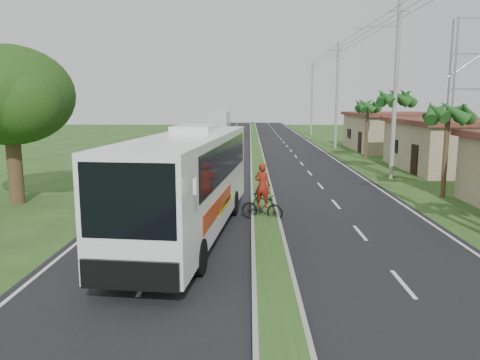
{
  "coord_description": "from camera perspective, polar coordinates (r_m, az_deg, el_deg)",
  "views": [
    {
      "loc": [
        -0.67,
        -12.11,
        4.89
      ],
      "look_at": [
        -1.05,
        6.34,
        1.8
      ],
      "focal_mm": 35.0,
      "sensor_mm": 36.0,
      "label": 1
    }
  ],
  "objects": [
    {
      "name": "ground",
      "position": [
        13.07,
        4.14,
        -12.48
      ],
      "size": [
        180.0,
        180.0,
        0.0
      ],
      "primitive_type": "plane",
      "color": "#254419",
      "rests_on": "ground"
    },
    {
      "name": "road_asphalt",
      "position": [
        32.48,
        2.35,
        0.85
      ],
      "size": [
        14.0,
        160.0,
        0.02
      ],
      "primitive_type": "cube",
      "color": "black",
      "rests_on": "ground"
    },
    {
      "name": "median_strip",
      "position": [
        32.47,
        2.35,
        1.02
      ],
      "size": [
        1.2,
        160.0,
        0.18
      ],
      "color": "gray",
      "rests_on": "ground"
    },
    {
      "name": "lane_edge_left",
      "position": [
        33.03,
        -9.35,
        0.86
      ],
      "size": [
        0.12,
        160.0,
        0.01
      ],
      "primitive_type": "cube",
      "color": "silver",
      "rests_on": "ground"
    },
    {
      "name": "lane_edge_right",
      "position": [
        33.3,
        13.95,
        0.78
      ],
      "size": [
        0.12,
        160.0,
        0.01
      ],
      "primitive_type": "cube",
      "color": "silver",
      "rests_on": "ground"
    },
    {
      "name": "shop_mid",
      "position": [
        37.25,
        24.43,
        3.98
      ],
      "size": [
        7.6,
        10.6,
        3.67
      ],
      "color": "#9B8469",
      "rests_on": "ground"
    },
    {
      "name": "shop_far",
      "position": [
        50.38,
        18.2,
        5.66
      ],
      "size": [
        8.6,
        11.6,
        3.82
      ],
      "color": "#9B8469",
      "rests_on": "ground"
    },
    {
      "name": "palm_verge_b",
      "position": [
        26.13,
        24.07,
        7.52
      ],
      "size": [
        2.4,
        2.4,
        5.05
      ],
      "color": "#473321",
      "rests_on": "ground"
    },
    {
      "name": "palm_verge_c",
      "position": [
        32.52,
        18.37,
        9.44
      ],
      "size": [
        2.4,
        2.4,
        5.85
      ],
      "color": "#473321",
      "rests_on": "ground"
    },
    {
      "name": "palm_verge_d",
      "position": [
        41.33,
        15.32,
        8.7
      ],
      "size": [
        2.4,
        2.4,
        5.25
      ],
      "color": "#473321",
      "rests_on": "ground"
    },
    {
      "name": "shade_tree",
      "position": [
        24.91,
        -26.5,
        8.84
      ],
      "size": [
        6.3,
        6.0,
        7.54
      ],
      "color": "#473321",
      "rests_on": "ground"
    },
    {
      "name": "utility_pole_b",
      "position": [
        31.5,
        18.44,
        11.51
      ],
      "size": [
        3.2,
        0.28,
        12.0
      ],
      "color": "gray",
      "rests_on": "ground"
    },
    {
      "name": "utility_pole_c",
      "position": [
        50.95,
        11.74,
        10.19
      ],
      "size": [
        1.6,
        0.28,
        11.0
      ],
      "color": "gray",
      "rests_on": "ground"
    },
    {
      "name": "utility_pole_d",
      "position": [
        70.71,
        8.76,
        9.82
      ],
      "size": [
        1.6,
        0.28,
        10.5
      ],
      "color": "gray",
      "rests_on": "ground"
    },
    {
      "name": "coach_bus_main",
      "position": [
        17.11,
        -6.19,
        0.42
      ],
      "size": [
        3.83,
        12.59,
        4.01
      ],
      "rotation": [
        0.0,
        0.0,
        -0.1
      ],
      "color": "white",
      "rests_on": "ground"
    },
    {
      "name": "coach_bus_far",
      "position": [
        71.56,
        -2.47,
        7.17
      ],
      "size": [
        2.69,
        12.07,
        3.51
      ],
      "rotation": [
        0.0,
        0.0,
        -0.0
      ],
      "color": "silver",
      "rests_on": "ground"
    },
    {
      "name": "motorcyclist",
      "position": [
        19.45,
        2.73,
        -2.42
      ],
      "size": [
        1.9,
        1.19,
        2.42
      ],
      "rotation": [
        0.0,
        0.0,
        -0.4
      ],
      "color": "black",
      "rests_on": "ground"
    }
  ]
}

